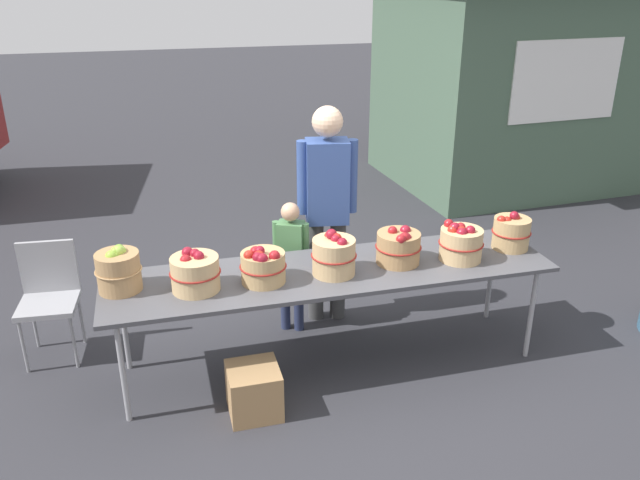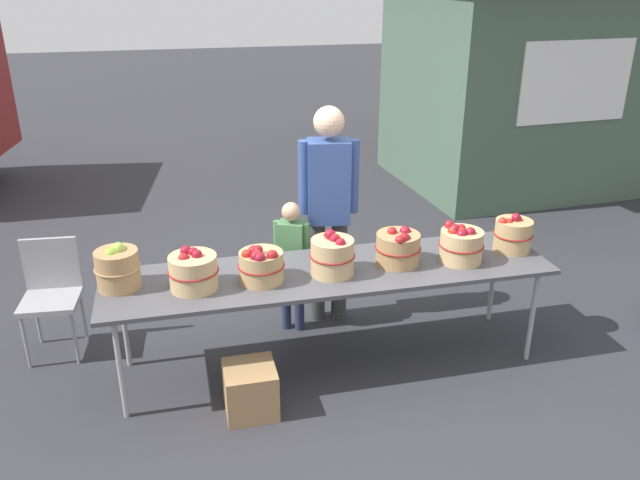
{
  "view_description": "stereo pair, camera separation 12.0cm",
  "coord_description": "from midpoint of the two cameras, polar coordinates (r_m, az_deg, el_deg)",
  "views": [
    {
      "loc": [
        -1.11,
        -3.85,
        2.68
      ],
      "look_at": [
        0.0,
        0.3,
        0.85
      ],
      "focal_mm": 36.11,
      "sensor_mm": 36.0,
      "label": 1
    },
    {
      "loc": [
        -1.0,
        -3.88,
        2.68
      ],
      "look_at": [
        0.0,
        0.3,
        0.85
      ],
      "focal_mm": 36.11,
      "sensor_mm": 36.0,
      "label": 2
    }
  ],
  "objects": [
    {
      "name": "ground_plane",
      "position": [
        4.82,
        1.57,
        -10.72
      ],
      "size": [
        40.0,
        40.0,
        0.0
      ],
      "primitive_type": "plane",
      "color": "#2D2D33"
    },
    {
      "name": "market_table",
      "position": [
        4.46,
        1.67,
        -3.06
      ],
      "size": [
        3.1,
        0.76,
        0.75
      ],
      "color": "#4C4C51",
      "rests_on": "ground"
    },
    {
      "name": "apple_basket_green_0",
      "position": [
        4.33,
        -16.74,
        -2.32
      ],
      "size": [
        0.3,
        0.3,
        0.31
      ],
      "color": "#A87F51",
      "rests_on": "market_table"
    },
    {
      "name": "apple_basket_red_0",
      "position": [
        4.22,
        -10.37,
        -2.73
      ],
      "size": [
        0.33,
        0.33,
        0.27
      ],
      "color": "tan",
      "rests_on": "market_table"
    },
    {
      "name": "apple_basket_red_1",
      "position": [
        4.25,
        -4.45,
        -2.25
      ],
      "size": [
        0.31,
        0.31,
        0.27
      ],
      "color": "tan",
      "rests_on": "market_table"
    },
    {
      "name": "apple_basket_red_2",
      "position": [
        4.34,
        1.88,
        -1.38
      ],
      "size": [
        0.31,
        0.31,
        0.31
      ],
      "color": "tan",
      "rests_on": "market_table"
    },
    {
      "name": "apple_basket_red_3",
      "position": [
        4.53,
        7.69,
        -0.69
      ],
      "size": [
        0.33,
        0.33,
        0.27
      ],
      "color": "#A87F51",
      "rests_on": "market_table"
    },
    {
      "name": "apple_basket_red_4",
      "position": [
        4.64,
        13.11,
        -0.39
      ],
      "size": [
        0.32,
        0.32,
        0.29
      ],
      "color": "tan",
      "rests_on": "market_table"
    },
    {
      "name": "apple_basket_red_5",
      "position": [
        4.93,
        17.39,
        0.49
      ],
      "size": [
        0.29,
        0.29,
        0.29
      ],
      "color": "tan",
      "rests_on": "market_table"
    },
    {
      "name": "vendor_adult",
      "position": [
        4.95,
        1.45,
        3.6
      ],
      "size": [
        0.46,
        0.28,
        1.75
      ],
      "rotation": [
        0.0,
        0.0,
        2.97
      ],
      "color": "#3F3F3F",
      "rests_on": "ground"
    },
    {
      "name": "child_customer",
      "position": [
        4.93,
        -1.81,
        -1.49
      ],
      "size": [
        0.26,
        0.21,
        1.07
      ],
      "rotation": [
        0.0,
        0.0,
        2.7
      ],
      "color": "#262D4C",
      "rests_on": "ground"
    },
    {
      "name": "food_kiosk",
      "position": [
        8.95,
        18.03,
        13.69
      ],
      "size": [
        3.67,
        3.11,
        2.74
      ],
      "rotation": [
        0.0,
        0.0,
        0.06
      ],
      "color": "#47604C",
      "rests_on": "ground"
    },
    {
      "name": "folding_chair",
      "position": [
        5.1,
        -22.1,
        -3.97
      ],
      "size": [
        0.43,
        0.43,
        0.86
      ],
      "rotation": [
        0.0,
        0.0,
        6.2
      ],
      "color": "#99999E",
      "rests_on": "ground"
    },
    {
      "name": "produce_crate",
      "position": [
        4.28,
        -5.36,
        -13.06
      ],
      "size": [
        0.33,
        0.33,
        0.33
      ],
      "primitive_type": "cube",
      "color": "#A87F51",
      "rests_on": "ground"
    }
  ]
}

